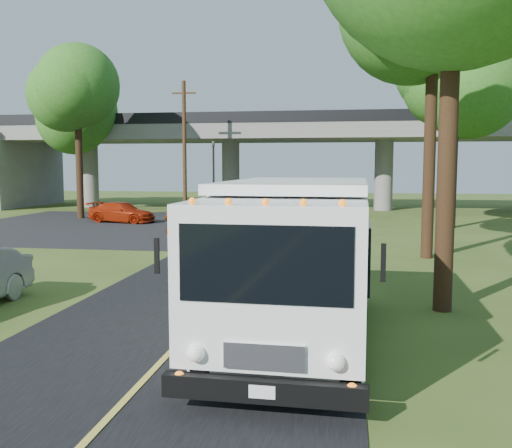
% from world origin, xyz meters
% --- Properties ---
extents(ground, '(120.00, 120.00, 0.00)m').
position_xyz_m(ground, '(0.00, 0.00, 0.00)').
color(ground, '#394E1C').
rests_on(ground, ground).
extents(road, '(7.00, 90.00, 0.02)m').
position_xyz_m(road, '(0.00, 10.00, 0.01)').
color(road, black).
rests_on(road, ground).
extents(parking_lot, '(16.00, 18.00, 0.01)m').
position_xyz_m(parking_lot, '(-11.00, 18.00, 0.01)').
color(parking_lot, black).
rests_on(parking_lot, ground).
extents(lane_line, '(0.12, 90.00, 0.01)m').
position_xyz_m(lane_line, '(0.00, 10.00, 0.03)').
color(lane_line, gold).
rests_on(lane_line, road).
extents(overpass, '(54.00, 10.00, 7.30)m').
position_xyz_m(overpass, '(0.00, 32.00, 4.56)').
color(overpass, slate).
rests_on(overpass, ground).
extents(traffic_signal, '(0.18, 0.22, 5.20)m').
position_xyz_m(traffic_signal, '(-6.00, 26.00, 3.20)').
color(traffic_signal, black).
rests_on(traffic_signal, ground).
extents(utility_pole, '(1.60, 0.26, 9.00)m').
position_xyz_m(utility_pole, '(-7.50, 24.00, 4.59)').
color(utility_pole, '#472D19').
rests_on(utility_pole, ground).
extents(tree_right_far, '(5.77, 5.67, 10.99)m').
position_xyz_m(tree_right_far, '(9.21, 19.84, 8.30)').
color(tree_right_far, '#382314').
rests_on(tree_right_far, ground).
extents(tree_left_lot, '(5.60, 5.50, 10.50)m').
position_xyz_m(tree_left_lot, '(-13.79, 21.84, 7.90)').
color(tree_left_lot, '#382314').
rests_on(tree_left_lot, ground).
extents(tree_left_far, '(5.26, 5.16, 9.89)m').
position_xyz_m(tree_left_far, '(-16.79, 27.84, 7.45)').
color(tree_left_far, '#382314').
rests_on(tree_left_far, ground).
extents(step_van, '(2.96, 7.61, 3.17)m').
position_xyz_m(step_van, '(2.20, -1.90, 1.72)').
color(step_van, white).
rests_on(step_van, ground).
extents(red_sedan, '(4.50, 2.53, 1.23)m').
position_xyz_m(red_sedan, '(-10.30, 19.90, 0.62)').
color(red_sedan, '#AA250A').
rests_on(red_sedan, ground).
extents(pedestrian, '(0.64, 0.43, 1.75)m').
position_xyz_m(pedestrian, '(-4.32, 10.83, 0.88)').
color(pedestrian, gray).
rests_on(pedestrian, ground).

